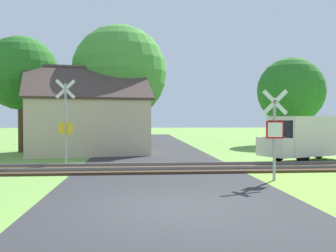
% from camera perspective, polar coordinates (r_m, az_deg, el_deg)
% --- Properties ---
extents(ground_plane, '(160.00, 160.00, 0.00)m').
position_cam_1_polar(ground_plane, '(9.13, 0.82, -12.31)').
color(ground_plane, '#6B9942').
extents(road_asphalt, '(6.75, 80.00, 0.01)m').
position_cam_1_polar(road_asphalt, '(11.08, -0.20, -9.90)').
color(road_asphalt, '#2D2D30').
rests_on(road_asphalt, ground).
extents(rail_track, '(60.00, 2.60, 0.22)m').
position_cam_1_polar(rail_track, '(15.59, -1.54, -6.49)').
color(rail_track, '#422D1E').
rests_on(rail_track, ground).
extents(stop_sign_near, '(0.88, 0.17, 3.12)m').
position_cam_1_polar(stop_sign_near, '(13.27, 15.94, -0.60)').
color(stop_sign_near, '#9E9EA5').
rests_on(stop_sign_near, ground).
extents(crossing_sign_far, '(0.87, 0.20, 3.89)m').
position_cam_1_polar(crossing_sign_far, '(17.32, -15.34, 1.00)').
color(crossing_sign_far, '#9E9EA5').
rests_on(crossing_sign_far, ground).
extents(house, '(8.26, 7.40, 5.39)m').
position_cam_1_polar(house, '(23.68, -12.31, 0.39)').
color(house, '#C6B293').
rests_on(house, ground).
extents(tree_far, '(5.41, 5.41, 7.08)m').
position_cam_1_polar(tree_far, '(32.08, 18.22, 5.08)').
color(tree_far, '#513823').
rests_on(tree_far, ground).
extents(tree_left, '(4.64, 4.64, 7.32)m').
position_cam_1_polar(tree_left, '(25.54, -21.47, 7.46)').
color(tree_left, '#513823').
rests_on(tree_left, ground).
extents(tree_center, '(6.48, 6.48, 8.53)m').
position_cam_1_polar(tree_center, '(26.12, -7.40, 8.07)').
color(tree_center, '#513823').
rests_on(tree_center, ground).
extents(mail_truck, '(5.23, 3.61, 2.24)m').
position_cam_1_polar(mail_truck, '(19.87, 20.69, -1.50)').
color(mail_truck, silver).
rests_on(mail_truck, ground).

